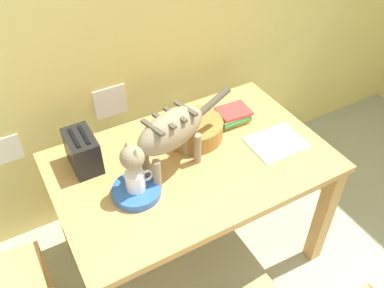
{
  "coord_description": "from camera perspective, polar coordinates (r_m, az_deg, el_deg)",
  "views": [
    {
      "loc": [
        -0.54,
        0.36,
        2.05
      ],
      "look_at": [
        0.15,
        1.57,
        0.83
      ],
      "focal_mm": 38.29,
      "sensor_mm": 36.0,
      "label": 1
    }
  ],
  "objects": [
    {
      "name": "toaster",
      "position": [
        1.91,
        -15.0,
        -0.97
      ],
      "size": [
        0.12,
        0.2,
        0.18
      ],
      "color": "black",
      "rests_on": "dining_table"
    },
    {
      "name": "coffee_mug",
      "position": [
        1.73,
        -7.8,
        -5.03
      ],
      "size": [
        0.13,
        0.08,
        0.09
      ],
      "color": "white",
      "rests_on": "saucer_bowl"
    },
    {
      "name": "saucer_bowl",
      "position": [
        1.78,
        -7.73,
        -6.49
      ],
      "size": [
        0.21,
        0.21,
        0.04
      ],
      "primitive_type": "cylinder",
      "color": "#2C5CB6",
      "rests_on": "dining_table"
    },
    {
      "name": "wall_rear",
      "position": [
        2.11,
        -13.07,
        17.77
      ],
      "size": [
        5.36,
        0.11,
        2.5
      ],
      "color": "#E6D074",
      "rests_on": "ground_plane"
    },
    {
      "name": "wicker_basket",
      "position": [
        2.02,
        0.28,
        2.09
      ],
      "size": [
        0.29,
        0.29,
        0.09
      ],
      "color": "olive",
      "rests_on": "dining_table"
    },
    {
      "name": "cat",
      "position": [
        1.72,
        -3.36,
        1.34
      ],
      "size": [
        0.61,
        0.22,
        0.32
      ],
      "rotation": [
        0.0,
        0.0,
        1.83
      ],
      "color": "gray",
      "rests_on": "dining_table"
    },
    {
      "name": "book_stack",
      "position": [
        2.15,
        5.62,
        4.02
      ],
      "size": [
        0.18,
        0.15,
        0.06
      ],
      "color": "gold",
      "rests_on": "dining_table"
    },
    {
      "name": "dining_table",
      "position": [
        1.99,
        -0.0,
        -4.14
      ],
      "size": [
        1.28,
        0.82,
        0.73
      ],
      "color": "tan",
      "rests_on": "ground_plane"
    },
    {
      "name": "magazine",
      "position": [
        2.05,
        11.69,
        0.19
      ],
      "size": [
        0.28,
        0.22,
        0.01
      ],
      "primitive_type": "cube",
      "rotation": [
        0.0,
        0.0,
        -0.03
      ],
      "color": "silver",
      "rests_on": "dining_table"
    }
  ]
}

